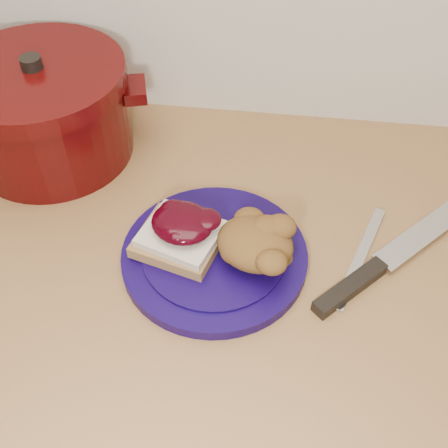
# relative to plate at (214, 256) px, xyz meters

# --- Properties ---
(base_cabinet) EXTENTS (4.00, 0.60, 0.86)m
(base_cabinet) POSITION_rel_plate_xyz_m (-0.06, 0.03, -0.48)
(base_cabinet) COLOR beige
(base_cabinet) RESTS_ON floor
(plate) EXTENTS (0.31, 0.31, 0.02)m
(plate) POSITION_rel_plate_xyz_m (0.00, 0.00, 0.00)
(plate) COLOR #0F043C
(plate) RESTS_ON wood_countertop
(sandwich) EXTENTS (0.12, 0.11, 0.05)m
(sandwich) POSITION_rel_plate_xyz_m (-0.04, 0.01, 0.03)
(sandwich) COLOR olive
(sandwich) RESTS_ON plate
(stuffing_mound) EXTENTS (0.12, 0.12, 0.05)m
(stuffing_mound) POSITION_rel_plate_xyz_m (0.05, -0.00, 0.04)
(stuffing_mound) COLOR brown
(stuffing_mound) RESTS_ON plate
(chef_knife) EXTENTS (0.23, 0.24, 0.02)m
(chef_knife) POSITION_rel_plate_xyz_m (0.20, 0.00, 0.00)
(chef_knife) COLOR black
(chef_knife) RESTS_ON wood_countertop
(butter_knife) EXTENTS (0.08, 0.18, 0.00)m
(butter_knife) POSITION_rel_plate_xyz_m (0.19, 0.03, -0.00)
(butter_knife) COLOR silver
(butter_knife) RESTS_ON wood_countertop
(dutch_oven) EXTENTS (0.32, 0.32, 0.16)m
(dutch_oven) POSITION_rel_plate_xyz_m (-0.28, 0.19, 0.07)
(dutch_oven) COLOR #3B0505
(dutch_oven) RESTS_ON wood_countertop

